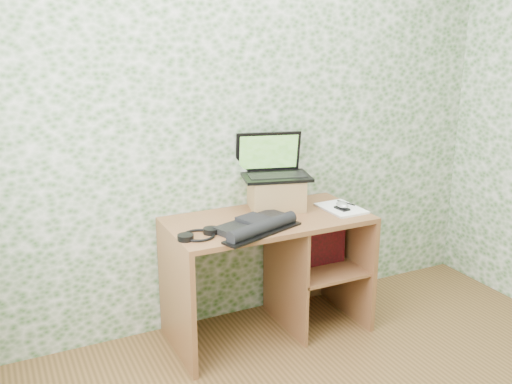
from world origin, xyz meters
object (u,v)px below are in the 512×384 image
desk (277,256)px  laptop (273,167)px  riser (276,193)px  keyboard (257,225)px  notepad (341,208)px

desk → laptop: laptop is taller
riser → laptop: laptop is taller
riser → keyboard: 0.42m
keyboard → notepad: 0.64m
desk → keyboard: bearing=-140.4°
desk → riser: size_ratio=3.73×
riser → notepad: bearing=-29.8°
riser → notepad: riser is taller
notepad → keyboard: bearing=-172.5°
riser → desk: bearing=-113.6°
notepad → laptop: bearing=143.4°
desk → notepad: bearing=-12.0°
riser → keyboard: riser is taller
desk → keyboard: size_ratio=2.26×
laptop → notepad: size_ratio=1.56×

